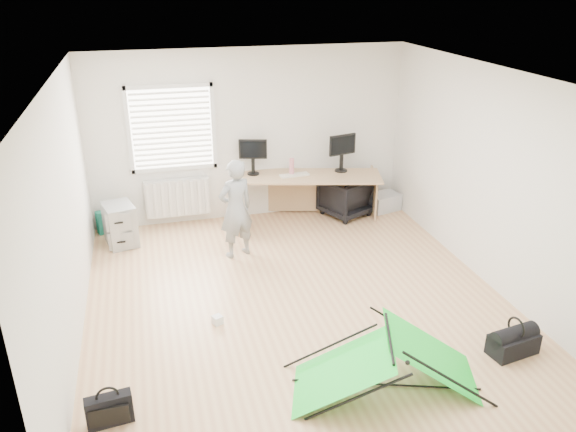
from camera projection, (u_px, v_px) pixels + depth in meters
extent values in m
plane|color=tan|center=(296.00, 299.00, 6.92)|extent=(5.50, 5.50, 0.00)
cube|color=silver|center=(250.00, 135.00, 8.82)|extent=(5.00, 0.02, 2.70)
cube|color=silver|center=(172.00, 129.00, 8.43)|extent=(1.20, 0.06, 1.20)
cube|color=silver|center=(178.00, 198.00, 8.83)|extent=(1.00, 0.12, 0.60)
cube|color=tan|center=(308.00, 198.00, 8.98)|extent=(2.37, 1.26, 0.77)
cube|color=gray|center=(120.00, 224.00, 8.22)|extent=(0.52, 0.61, 0.62)
cube|color=black|center=(253.00, 162.00, 8.80)|extent=(0.45, 0.21, 0.42)
cube|color=black|center=(341.00, 158.00, 8.93)|extent=(0.48, 0.21, 0.44)
cube|color=beige|center=(295.00, 175.00, 8.81)|extent=(0.48, 0.20, 0.02)
cylinder|color=#C36D79|center=(292.00, 167.00, 8.80)|extent=(0.09, 0.09, 0.27)
imported|color=black|center=(345.00, 196.00, 9.21)|extent=(0.93, 0.94, 0.65)
imported|color=gray|center=(236.00, 209.00, 7.72)|extent=(0.60, 0.50, 1.42)
cube|color=#B5B8BE|center=(384.00, 202.00, 9.48)|extent=(0.58, 0.47, 0.28)
cube|color=#1C846D|center=(107.00, 221.00, 8.64)|extent=(0.33, 0.24, 0.36)
cube|color=black|center=(109.00, 410.00, 4.95)|extent=(0.41, 0.17, 0.30)
cube|color=silver|center=(218.00, 320.00, 6.41)|extent=(0.13, 0.13, 0.10)
cube|color=black|center=(513.00, 344.00, 5.89)|extent=(0.55, 0.34, 0.23)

